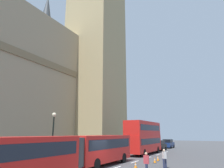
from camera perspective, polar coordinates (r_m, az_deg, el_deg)
The scene contains 11 objects.
lane_centre_marking at distance 22.00m, azimuth 4.06°, elevation -22.06°, with size 34.40×0.16×0.01m.
articulated_bus at distance 17.51m, azimuth -11.86°, elevation -18.16°, with size 18.27×2.54×2.90m.
double_decker_bus at distance 32.55m, azimuth 9.11°, elevation -14.51°, with size 9.87×2.54×4.90m.
sedan_lead at distance 40.26m, azimuth 13.36°, elevation -16.74°, with size 4.40×1.86×1.85m.
sedan_trailing at distance 47.30m, azimuth 15.83°, elevation -16.13°, with size 4.40×1.86×1.85m.
traffic_cone_west at distance 19.69m, azimuth 6.78°, elevation -22.14°, with size 0.36×0.36×0.58m.
traffic_cone_middle at distance 23.47m, azimuth 12.18°, elevation -20.60°, with size 0.36×0.36×0.58m.
traffic_cone_east at distance 25.24m, azimuth 13.03°, elevation -20.07°, with size 0.36×0.36×0.58m.
street_lamp at distance 22.27m, azimuth -16.61°, elevation -13.55°, with size 0.44×0.44×5.27m.
pedestrian_near_cones at distance 16.53m, azimuth 9.85°, elevation -21.42°, with size 0.36×0.44×1.69m.
pedestrian_by_kerb at distance 20.05m, azimuth 14.80°, elevation -19.83°, with size 0.46×0.45×1.69m.
Camera 1 is at (-15.79, -9.35, 3.11)m, focal length 31.87 mm.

